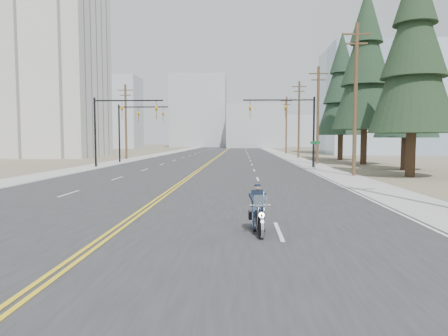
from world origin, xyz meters
TOP-DOWN VIEW (x-y plane):
  - ground_plane at (0.00, 0.00)m, footprint 400.00×400.00m
  - road at (0.00, 70.00)m, footprint 20.00×200.00m
  - sidewalk_left at (-11.50, 70.00)m, footprint 3.00×200.00m
  - sidewalk_right at (11.50, 70.00)m, footprint 3.00×200.00m
  - traffic_mast_left at (-8.98, 32.00)m, footprint 7.10×0.26m
  - traffic_mast_right at (8.98, 32.00)m, footprint 7.10×0.26m
  - traffic_mast_far at (-9.31, 40.00)m, footprint 6.10×0.26m
  - street_sign at (10.80, 30.00)m, footprint 0.90×0.06m
  - utility_pole_b at (12.50, 23.00)m, footprint 2.20×0.30m
  - utility_pole_c at (12.50, 38.00)m, footprint 2.20×0.30m
  - utility_pole_d at (12.50, 53.00)m, footprint 2.20×0.30m
  - utility_pole_e at (12.50, 70.00)m, footprint 2.20×0.30m
  - utility_pole_left at (-12.50, 48.00)m, footprint 2.20×0.30m
  - apartment_block at (-28.00, 55.00)m, footprint 18.00×14.00m
  - glass_building at (32.00, 70.00)m, footprint 24.00×16.00m
  - haze_bldg_a at (-35.00, 115.00)m, footprint 14.00×12.00m
  - haze_bldg_b at (8.00, 125.00)m, footprint 18.00×14.00m
  - haze_bldg_c at (40.00, 110.00)m, footprint 16.00×12.00m
  - haze_bldg_d at (-12.00, 140.00)m, footprint 20.00×15.00m
  - haze_bldg_e at (25.00, 150.00)m, footprint 14.00×14.00m
  - haze_bldg_f at (-50.00, 130.00)m, footprint 12.00×12.00m
  - motorcyclist at (4.37, 3.83)m, footprint 0.95×1.94m
  - conifer_near at (16.48, 22.37)m, footprint 6.21×6.21m
  - conifer_mid at (18.80, 29.18)m, footprint 5.57×5.57m
  - conifer_tall at (17.51, 37.32)m, footprint 7.06×7.06m
  - conifer_far at (17.29, 47.01)m, footprint 6.40×6.40m

SIDE VIEW (x-z plane):
  - ground_plane at x=0.00m, z-range 0.00..0.00m
  - road at x=0.00m, z-range 0.00..0.01m
  - sidewalk_left at x=-11.50m, z-range 0.00..0.01m
  - sidewalk_right at x=11.50m, z-range 0.00..0.01m
  - motorcyclist at x=4.37m, z-range 0.00..1.47m
  - street_sign at x=10.80m, z-range 0.49..3.12m
  - traffic_mast_far at x=-9.31m, z-range 1.37..8.37m
  - traffic_mast_left at x=-8.98m, z-range 1.44..8.44m
  - traffic_mast_right at x=8.98m, z-range 1.44..8.44m
  - utility_pole_left at x=-12.50m, z-range 0.23..10.73m
  - utility_pole_c at x=12.50m, z-range 0.23..11.23m
  - utility_pole_e at x=12.50m, z-range 0.23..11.23m
  - utility_pole_b at x=12.50m, z-range 0.23..11.73m
  - utility_pole_d at x=12.50m, z-range 0.23..11.73m
  - haze_bldg_e at x=25.00m, z-range 0.00..12.00m
  - haze_bldg_b at x=8.00m, z-range 0.00..14.00m
  - haze_bldg_f at x=-50.00m, z-range 0.00..16.00m
  - conifer_mid at x=18.80m, z-range 1.10..15.95m
  - haze_bldg_c at x=40.00m, z-range 0.00..18.00m
  - conifer_near at x=16.48m, z-range 1.22..17.65m
  - conifer_far at x=17.29m, z-range 1.26..18.41m
  - glass_building at x=32.00m, z-range 0.00..20.00m
  - haze_bldg_a at x=-35.00m, z-range 0.00..22.00m
  - conifer_tall at x=17.51m, z-range 1.46..21.08m
  - haze_bldg_d at x=-12.00m, z-range 0.00..26.00m
  - apartment_block at x=-28.00m, z-range 0.00..30.00m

